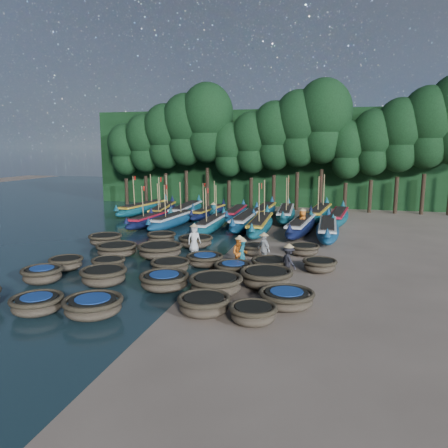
% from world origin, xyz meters
% --- Properties ---
extents(ground, '(120.00, 120.00, 0.00)m').
position_xyz_m(ground, '(0.00, 0.00, 0.00)').
color(ground, gray).
rests_on(ground, ground).
extents(foliage_wall, '(40.00, 3.00, 10.00)m').
position_xyz_m(foliage_wall, '(0.00, 23.50, 5.00)').
color(foliage_wall, black).
rests_on(foliage_wall, ground).
extents(coracle_1, '(2.15, 2.15, 0.70)m').
position_xyz_m(coracle_1, '(-4.56, -10.08, 0.40)').
color(coracle_1, '#4E4331').
rests_on(coracle_1, ground).
extents(coracle_2, '(2.22, 2.22, 0.73)m').
position_xyz_m(coracle_2, '(-2.38, -9.81, 0.42)').
color(coracle_2, '#4E4331').
rests_on(coracle_2, ground).
extents(coracle_3, '(2.01, 2.01, 0.75)m').
position_xyz_m(coracle_3, '(1.52, -8.65, 0.43)').
color(coracle_3, '#4E4331').
rests_on(coracle_3, ground).
extents(coracle_4, '(1.83, 1.83, 0.70)m').
position_xyz_m(coracle_4, '(3.43, -9.01, 0.40)').
color(coracle_4, '#4E4331').
rests_on(coracle_4, ground).
extents(coracle_5, '(1.94, 1.94, 0.75)m').
position_xyz_m(coracle_5, '(-6.76, -6.81, 0.44)').
color(coracle_5, '#4E4331').
rests_on(coracle_5, ground).
extents(coracle_6, '(2.42, 2.42, 0.81)m').
position_xyz_m(coracle_6, '(-3.87, -6.42, 0.46)').
color(coracle_6, '#4E4331').
rests_on(coracle_6, ground).
extents(coracle_7, '(2.22, 2.22, 0.74)m').
position_xyz_m(coracle_7, '(-0.99, -6.33, 0.43)').
color(coracle_7, '#4E4331').
rests_on(coracle_7, ground).
extents(coracle_8, '(2.71, 2.71, 0.84)m').
position_xyz_m(coracle_8, '(1.36, -6.41, 0.48)').
color(coracle_8, '#4E4331').
rests_on(coracle_8, ground).
extents(coracle_9, '(2.28, 2.28, 0.71)m').
position_xyz_m(coracle_9, '(4.40, -7.20, 0.41)').
color(coracle_9, '#4E4331').
rests_on(coracle_9, ground).
extents(coracle_10, '(1.72, 1.72, 0.67)m').
position_xyz_m(coracle_10, '(-6.99, -4.63, 0.39)').
color(coracle_10, '#4E4331').
rests_on(coracle_10, ground).
extents(coracle_11, '(1.81, 1.81, 0.68)m').
position_xyz_m(coracle_11, '(-4.82, -4.28, 0.39)').
color(coracle_11, '#4E4331').
rests_on(coracle_11, ground).
extents(coracle_12, '(2.16, 2.16, 0.67)m').
position_xyz_m(coracle_12, '(-1.69, -3.83, 0.38)').
color(coracle_12, '#4E4331').
rests_on(coracle_12, ground).
extents(coracle_13, '(1.87, 1.87, 0.64)m').
position_xyz_m(coracle_13, '(1.41, -3.44, 0.37)').
color(coracle_13, '#4E4331').
rests_on(coracle_13, ground).
extents(coracle_14, '(2.90, 2.90, 0.83)m').
position_xyz_m(coracle_14, '(3.25, -4.88, 0.47)').
color(coracle_14, '#4E4331').
rests_on(coracle_14, ground).
extents(coracle_15, '(2.62, 2.62, 0.76)m').
position_xyz_m(coracle_15, '(-5.83, -1.52, 0.43)').
color(coracle_15, '#4E4331').
rests_on(coracle_15, ground).
extents(coracle_16, '(3.09, 3.09, 0.83)m').
position_xyz_m(coracle_16, '(-3.29, -1.27, 0.48)').
color(coracle_16, '#4E4331').
rests_on(coracle_16, ground).
extents(coracle_17, '(1.96, 1.96, 0.64)m').
position_xyz_m(coracle_17, '(-0.40, -2.20, 0.37)').
color(coracle_17, '#4E4331').
rests_on(coracle_17, ground).
extents(coracle_18, '(2.25, 2.25, 0.64)m').
position_xyz_m(coracle_18, '(3.05, -2.25, 0.37)').
color(coracle_18, '#4E4331').
rests_on(coracle_18, ground).
extents(coracle_19, '(1.99, 1.99, 0.66)m').
position_xyz_m(coracle_19, '(5.46, -1.83, 0.38)').
color(coracle_19, '#4E4331').
rests_on(coracle_19, ground).
extents(coracle_20, '(2.53, 2.53, 0.73)m').
position_xyz_m(coracle_20, '(-7.90, 0.91, 0.42)').
color(coracle_20, '#4E4331').
rests_on(coracle_20, ground).
extents(coracle_21, '(2.12, 2.12, 0.73)m').
position_xyz_m(coracle_21, '(-4.66, 2.27, 0.42)').
color(coracle_21, '#4E4331').
rests_on(coracle_21, ground).
extents(coracle_22, '(2.14, 2.14, 0.73)m').
position_xyz_m(coracle_22, '(-2.19, 1.78, 0.42)').
color(coracle_22, '#4E4331').
rests_on(coracle_22, ground).
extents(coracle_23, '(1.92, 1.92, 0.66)m').
position_xyz_m(coracle_23, '(1.73, 0.78, 0.38)').
color(coracle_23, '#4E4331').
rests_on(coracle_23, ground).
extents(coracle_24, '(2.00, 2.00, 0.64)m').
position_xyz_m(coracle_24, '(4.46, 1.48, 0.36)').
color(coracle_24, '#4E4331').
rests_on(coracle_24, ground).
extents(long_boat_2, '(1.91, 7.71, 3.28)m').
position_xyz_m(long_boat_2, '(-8.00, 8.23, 0.52)').
color(long_boat_2, '#0E1736').
rests_on(long_boat_2, ground).
extents(long_boat_3, '(2.19, 8.03, 3.43)m').
position_xyz_m(long_boat_3, '(-6.13, 8.22, 0.54)').
color(long_boat_3, navy).
rests_on(long_boat_3, ground).
extents(long_boat_4, '(1.44, 7.87, 3.34)m').
position_xyz_m(long_boat_4, '(-2.75, 7.11, 0.53)').
color(long_boat_4, '#115360').
rests_on(long_boat_4, ground).
extents(long_boat_5, '(1.72, 8.96, 1.58)m').
position_xyz_m(long_boat_5, '(-0.50, 9.12, 0.60)').
color(long_boat_5, navy).
rests_on(long_boat_5, ground).
extents(long_boat_6, '(1.83, 8.84, 3.76)m').
position_xyz_m(long_boat_6, '(0.89, 7.53, 0.60)').
color(long_boat_6, '#115360').
rests_on(long_boat_6, ground).
extents(long_boat_7, '(2.42, 8.90, 1.57)m').
position_xyz_m(long_boat_7, '(3.80, 7.91, 0.60)').
color(long_boat_7, '#0E1736').
rests_on(long_boat_7, ground).
extents(long_boat_8, '(1.63, 8.81, 1.55)m').
position_xyz_m(long_boat_8, '(5.67, 6.95, 0.59)').
color(long_boat_8, navy).
rests_on(long_boat_8, ground).
extents(long_boat_9, '(2.73, 8.53, 3.66)m').
position_xyz_m(long_boat_9, '(-11.13, 13.61, 0.58)').
color(long_boat_9, '#115360').
rests_on(long_boat_9, ground).
extents(long_boat_10, '(2.81, 8.52, 3.66)m').
position_xyz_m(long_boat_10, '(-8.76, 12.58, 0.58)').
color(long_boat_10, '#0E1736').
rests_on(long_boat_10, ground).
extents(long_boat_11, '(1.89, 8.97, 1.58)m').
position_xyz_m(long_boat_11, '(-6.80, 13.29, 0.60)').
color(long_boat_11, '#115360').
rests_on(long_boat_11, ground).
extents(long_boat_12, '(2.20, 7.47, 3.19)m').
position_xyz_m(long_boat_12, '(-4.65, 13.13, 0.51)').
color(long_boat_12, '#0E1736').
rests_on(long_boat_12, ground).
extents(long_boat_13, '(1.52, 7.66, 1.35)m').
position_xyz_m(long_boat_13, '(-2.21, 13.11, 0.51)').
color(long_boat_13, navy).
rests_on(long_boat_13, ground).
extents(long_boat_14, '(1.79, 8.81, 1.55)m').
position_xyz_m(long_boat_14, '(0.08, 14.06, 0.59)').
color(long_boat_14, navy).
rests_on(long_boat_14, ground).
extents(long_boat_15, '(2.01, 8.80, 3.74)m').
position_xyz_m(long_boat_15, '(2.07, 13.45, 0.59)').
color(long_boat_15, '#115360').
rests_on(long_boat_15, ground).
extents(long_boat_16, '(2.58, 9.01, 3.85)m').
position_xyz_m(long_boat_16, '(4.84, 14.22, 0.61)').
color(long_boat_16, '#115360').
rests_on(long_boat_16, ground).
extents(long_boat_17, '(2.31, 8.47, 1.50)m').
position_xyz_m(long_boat_17, '(6.39, 12.84, 0.57)').
color(long_boat_17, '#115360').
rests_on(long_boat_17, ground).
extents(fisherman_0, '(0.94, 0.90, 1.82)m').
position_xyz_m(fisherman_0, '(-1.93, 0.71, 0.87)').
color(fisherman_0, silver).
rests_on(fisherman_0, ground).
extents(fisherman_1, '(0.52, 0.61, 1.75)m').
position_xyz_m(fisherman_1, '(1.58, -2.19, 0.89)').
color(fisherman_1, '#195C6A').
rests_on(fisherman_1, ground).
extents(fisherman_2, '(0.90, 0.75, 1.88)m').
position_xyz_m(fisherman_2, '(1.48, -2.30, 0.89)').
color(fisherman_2, '#CD631B').
rests_on(fisherman_2, ground).
extents(fisherman_3, '(1.08, 1.13, 1.75)m').
position_xyz_m(fisherman_3, '(4.03, -2.99, 0.82)').
color(fisherman_3, black).
rests_on(fisherman_3, ground).
extents(fisherman_4, '(0.97, 0.98, 1.87)m').
position_xyz_m(fisherman_4, '(2.53, -1.15, 0.90)').
color(fisherman_4, silver).
rests_on(fisherman_4, ground).
extents(fisherman_5, '(0.88, 1.55, 1.79)m').
position_xyz_m(fisherman_5, '(-3.56, 10.78, 0.84)').
color(fisherman_5, '#195C6A').
rests_on(fisherman_5, ground).
extents(fisherman_6, '(0.78, 1.00, 1.99)m').
position_xyz_m(fisherman_6, '(3.88, 7.69, 0.95)').
color(fisherman_6, '#CD631B').
rests_on(fisherman_6, ground).
extents(tree_0, '(3.68, 3.68, 8.68)m').
position_xyz_m(tree_0, '(-16.00, 20.00, 5.97)').
color(tree_0, black).
rests_on(tree_0, ground).
extents(tree_1, '(4.09, 4.09, 9.65)m').
position_xyz_m(tree_1, '(-13.70, 20.00, 6.65)').
color(tree_1, black).
rests_on(tree_1, ground).
extents(tree_2, '(4.51, 4.51, 10.63)m').
position_xyz_m(tree_2, '(-11.40, 20.00, 7.32)').
color(tree_2, black).
rests_on(tree_2, ground).
extents(tree_3, '(4.92, 4.92, 11.60)m').
position_xyz_m(tree_3, '(-9.10, 20.00, 8.00)').
color(tree_3, black).
rests_on(tree_3, ground).
extents(tree_4, '(5.34, 5.34, 12.58)m').
position_xyz_m(tree_4, '(-6.80, 20.00, 8.67)').
color(tree_4, black).
rests_on(tree_4, ground).
extents(tree_5, '(3.68, 3.68, 8.68)m').
position_xyz_m(tree_5, '(-4.50, 20.00, 5.97)').
color(tree_5, black).
rests_on(tree_5, ground).
extents(tree_6, '(4.09, 4.09, 9.65)m').
position_xyz_m(tree_6, '(-2.20, 20.00, 6.65)').
color(tree_6, black).
rests_on(tree_6, ground).
extents(tree_7, '(4.51, 4.51, 10.63)m').
position_xyz_m(tree_7, '(0.10, 20.00, 7.32)').
color(tree_7, black).
rests_on(tree_7, ground).
extents(tree_8, '(4.92, 4.92, 11.60)m').
position_xyz_m(tree_8, '(2.40, 20.00, 8.00)').
color(tree_8, black).
rests_on(tree_8, ground).
extents(tree_9, '(5.34, 5.34, 12.58)m').
position_xyz_m(tree_9, '(4.70, 20.00, 8.67)').
color(tree_9, black).
rests_on(tree_9, ground).
extents(tree_10, '(3.68, 3.68, 8.68)m').
position_xyz_m(tree_10, '(7.00, 20.00, 5.97)').
color(tree_10, black).
rests_on(tree_10, ground).
extents(tree_11, '(4.09, 4.09, 9.65)m').
position_xyz_m(tree_11, '(9.30, 20.00, 6.65)').
color(tree_11, black).
rests_on(tree_11, ground).
extents(tree_12, '(4.51, 4.51, 10.63)m').
position_xyz_m(tree_12, '(11.60, 20.00, 7.32)').
color(tree_12, black).
rests_on(tree_12, ground).
extents(tree_13, '(4.92, 4.92, 11.60)m').
position_xyz_m(tree_13, '(13.90, 20.00, 8.00)').
color(tree_13, black).
rests_on(tree_13, ground).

